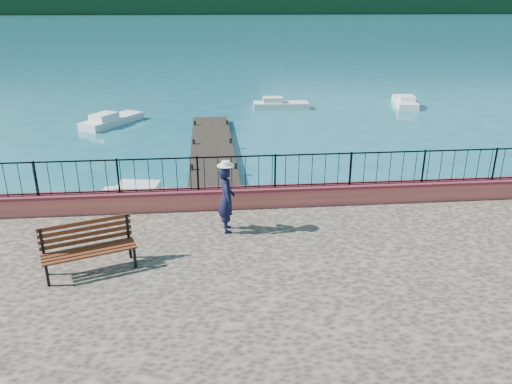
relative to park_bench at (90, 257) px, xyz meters
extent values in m
plane|color=#19596B|center=(4.86, -0.38, -1.52)|extent=(2000.00, 2000.00, 0.00)
cube|color=#CA6449|center=(4.86, 3.32, -0.03)|extent=(28.00, 0.46, 0.58)
cube|color=black|center=(4.86, 3.32, 0.73)|extent=(27.00, 0.05, 0.95)
cube|color=#2D231C|center=(2.86, 11.62, -1.37)|extent=(2.00, 16.00, 0.30)
ellipsoid|color=#142D23|center=(224.86, 559.62, -1.52)|extent=(448.00, 384.00, 180.00)
cube|color=black|center=(0.01, -0.04, -0.08)|extent=(2.07, 1.24, 0.50)
cube|color=maroon|center=(-0.09, 0.25, 0.47)|extent=(1.89, 0.74, 0.61)
imported|color=black|center=(3.10, 1.76, 0.56)|extent=(0.49, 0.68, 1.77)
cylinder|color=white|center=(3.10, 1.76, 1.50)|extent=(0.44, 0.44, 0.12)
cube|color=silver|center=(0.76, 6.66, -1.12)|extent=(4.23, 1.98, 0.80)
cube|color=white|center=(-2.90, 19.51, -1.12)|extent=(3.33, 4.26, 0.80)
cube|color=silver|center=(7.66, 23.12, -1.12)|extent=(3.78, 1.53, 0.80)
cube|color=white|center=(16.43, 23.39, -1.12)|extent=(2.15, 4.13, 0.80)
camera|label=1|loc=(2.68, -10.06, 5.28)|focal=35.00mm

